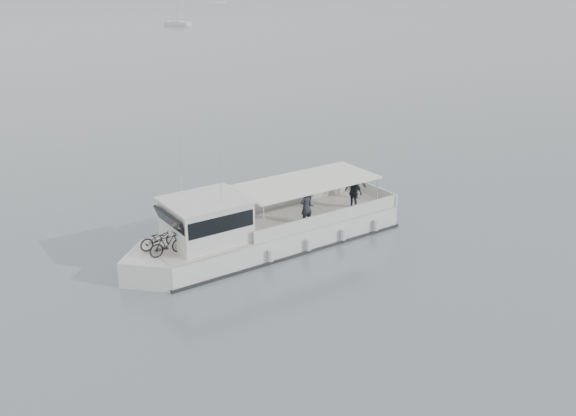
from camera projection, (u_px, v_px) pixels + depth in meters
name	position (u px, v px, depth m)	size (l,w,h in m)	color
ground	(379.00, 224.00, 29.64)	(1400.00, 1400.00, 0.00)	slate
tour_boat	(255.00, 231.00, 26.65)	(12.70, 5.56, 5.31)	silver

